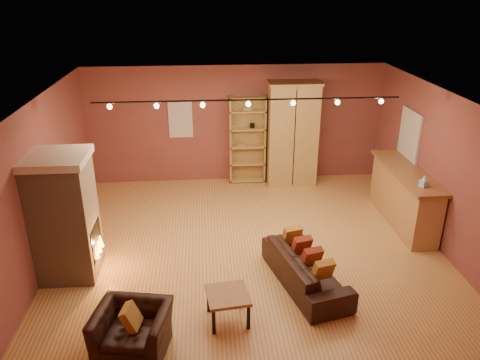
{
  "coord_description": "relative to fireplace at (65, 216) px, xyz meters",
  "views": [
    {
      "loc": [
        -0.76,
        -7.51,
        4.57
      ],
      "look_at": [
        -0.14,
        0.2,
        1.26
      ],
      "focal_mm": 35.0,
      "sensor_mm": 36.0,
      "label": 1
    }
  ],
  "objects": [
    {
      "name": "floor",
      "position": [
        3.04,
        0.6,
        -1.06
      ],
      "size": [
        7.0,
        7.0,
        0.0
      ],
      "primitive_type": "plane",
      "color": "#AD763D",
      "rests_on": "ground"
    },
    {
      "name": "ceiling",
      "position": [
        3.04,
        0.6,
        1.74
      ],
      "size": [
        7.0,
        7.0,
        0.0
      ],
      "primitive_type": "plane",
      "rotation": [
        3.14,
        0.0,
        0.0
      ],
      "color": "#56311B",
      "rests_on": "back_wall"
    },
    {
      "name": "back_wall",
      "position": [
        3.04,
        3.85,
        0.34
      ],
      "size": [
        7.0,
        0.02,
        2.8
      ],
      "primitive_type": "cube",
      "color": "brown",
      "rests_on": "floor"
    },
    {
      "name": "left_wall",
      "position": [
        -0.46,
        0.6,
        0.34
      ],
      "size": [
        0.02,
        6.5,
        2.8
      ],
      "primitive_type": "cube",
      "color": "brown",
      "rests_on": "floor"
    },
    {
      "name": "right_wall",
      "position": [
        6.54,
        0.6,
        0.34
      ],
      "size": [
        0.02,
        6.5,
        2.8
      ],
      "primitive_type": "cube",
      "color": "brown",
      "rests_on": "floor"
    },
    {
      "name": "fireplace",
      "position": [
        0.0,
        0.0,
        0.0
      ],
      "size": [
        1.01,
        0.98,
        2.12
      ],
      "color": "tan",
      "rests_on": "floor"
    },
    {
      "name": "back_window",
      "position": [
        1.74,
        3.83,
        0.49
      ],
      "size": [
        0.56,
        0.04,
        0.86
      ],
      "primitive_type": "cube",
      "color": "beige",
      "rests_on": "back_wall"
    },
    {
      "name": "bookcase",
      "position": [
        3.31,
        3.74,
        0.01
      ],
      "size": [
        0.86,
        0.34,
        2.11
      ],
      "color": "tan",
      "rests_on": "floor"
    },
    {
      "name": "armoire",
      "position": [
        4.36,
        3.54,
        0.18
      ],
      "size": [
        1.21,
        0.69,
        2.47
      ],
      "color": "tan",
      "rests_on": "floor"
    },
    {
      "name": "bar_counter",
      "position": [
        6.24,
        1.28,
        -0.48
      ],
      "size": [
        0.64,
        2.4,
        1.15
      ],
      "color": "tan",
      "rests_on": "floor"
    },
    {
      "name": "tissue_box",
      "position": [
        6.19,
        0.49,
        0.18
      ],
      "size": [
        0.15,
        0.15,
        0.22
      ],
      "rotation": [
        0.0,
        0.0,
        0.39
      ],
      "color": "#92BEE9",
      "rests_on": "bar_counter"
    },
    {
      "name": "right_window",
      "position": [
        6.51,
        2.0,
        0.59
      ],
      "size": [
        0.05,
        0.9,
        1.0
      ],
      "primitive_type": "cube",
      "color": "beige",
      "rests_on": "right_wall"
    },
    {
      "name": "loveseat",
      "position": [
        3.85,
        -0.64,
        -0.67
      ],
      "size": [
        1.03,
        2.03,
        0.79
      ],
      "rotation": [
        0.0,
        0.0,
        1.82
      ],
      "color": "black",
      "rests_on": "floor"
    },
    {
      "name": "armchair",
      "position": [
        1.26,
        -1.91,
        -0.64
      ],
      "size": [
        1.06,
        0.8,
        0.83
      ],
      "rotation": [
        0.0,
        0.0,
        -0.2
      ],
      "color": "black",
      "rests_on": "floor"
    },
    {
      "name": "coffee_table",
      "position": [
        2.55,
        -1.42,
        -0.68
      ],
      "size": [
        0.67,
        0.67,
        0.45
      ],
      "rotation": [
        0.0,
        0.0,
        0.13
      ],
      "color": "#955F36",
      "rests_on": "floor"
    },
    {
      "name": "track_rail",
      "position": [
        3.04,
        0.8,
        1.62
      ],
      "size": [
        5.2,
        0.09,
        0.13
      ],
      "color": "black",
      "rests_on": "ceiling"
    }
  ]
}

